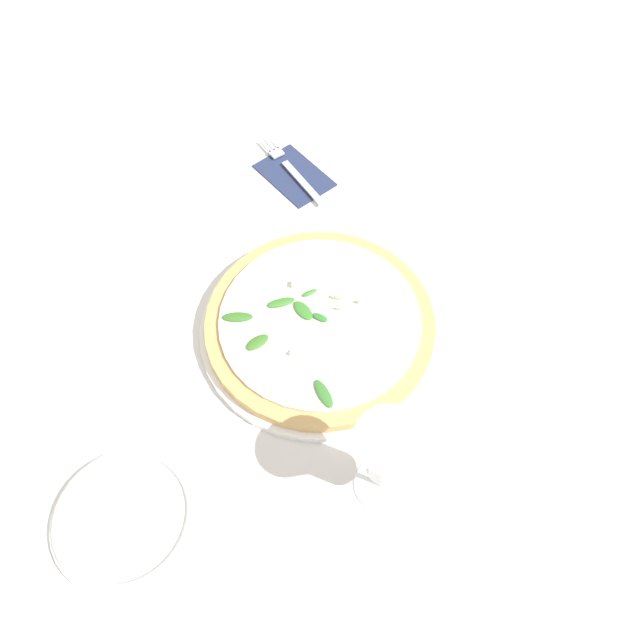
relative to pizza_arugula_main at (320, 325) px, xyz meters
The scene contains 6 objects.
ground_plane 0.05m from the pizza_arugula_main, 154.84° to the left, with size 6.00×6.00×0.00m, color silver.
pizza_arugula_main is the anchor object (origin of this frame).
wine_glass 0.27m from the pizza_arugula_main, 161.45° to the left, with size 0.09×0.09×0.16m.
napkin 0.34m from the pizza_arugula_main, 29.07° to the right, with size 0.14×0.10×0.01m.
fork 0.35m from the pizza_arugula_main, 28.54° to the right, with size 0.20×0.03×0.00m.
side_plate_white 0.38m from the pizza_arugula_main, 101.68° to the left, with size 0.19×0.19×0.02m.
Camera 1 is at (-0.37, 0.29, 0.82)m, focal length 35.00 mm.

